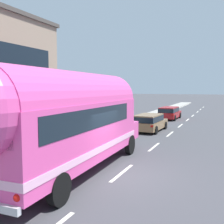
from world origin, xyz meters
TOP-DOWN VIEW (x-y plane):
  - ground_plane at (0.00, 0.00)m, footprint 300.00×300.00m
  - lane_markings at (-2.60, 12.32)m, footprint 3.82×80.00m
  - sidewalk_slab at (-4.85, 10.00)m, footprint 2.32×90.00m
  - painted_bus at (-1.82, -0.88)m, footprint 2.78×11.20m
  - car_lead at (-1.82, 11.02)m, footprint 2.12×4.35m
  - car_second at (-1.96, 19.96)m, footprint 1.98×4.51m

SIDE VIEW (x-z plane):
  - ground_plane at x=0.00m, z-range 0.00..0.00m
  - lane_markings at x=-2.60m, z-range 0.00..0.01m
  - sidewalk_slab at x=-4.85m, z-range 0.00..0.15m
  - car_lead at x=-1.82m, z-range 0.11..1.48m
  - car_second at x=-1.96m, z-range 0.11..1.48m
  - painted_bus at x=-1.82m, z-range 0.24..4.37m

